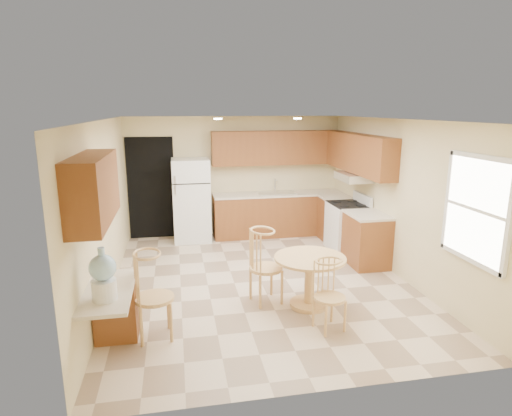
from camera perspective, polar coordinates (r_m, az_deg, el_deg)
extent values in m
plane|color=beige|center=(6.84, 0.58, -9.73)|extent=(5.50, 5.50, 0.00)
cube|color=white|center=(6.30, 0.64, 11.69)|extent=(4.50, 5.50, 0.02)
cube|color=beige|center=(9.12, -2.80, 4.27)|extent=(4.50, 0.02, 2.50)
cube|color=beige|center=(3.91, 8.63, -8.21)|extent=(4.50, 0.02, 2.50)
cube|color=beige|center=(6.42, -19.50, -0.32)|extent=(0.02, 5.50, 2.50)
cube|color=beige|center=(7.23, 18.37, 1.24)|extent=(0.02, 5.50, 2.50)
cube|color=black|center=(9.07, -13.79, 2.57)|extent=(0.90, 0.02, 2.10)
cube|color=brown|center=(9.16, 2.95, -0.90)|extent=(2.75, 0.60, 0.87)
cube|color=beige|center=(9.06, 2.99, 1.89)|extent=(2.75, 0.63, 0.04)
cube|color=brown|center=(8.93, 10.58, -1.49)|extent=(0.60, 0.59, 0.87)
cube|color=beige|center=(8.82, 10.71, 1.37)|extent=(0.63, 0.59, 0.04)
cube|color=brown|center=(7.64, 14.51, -4.20)|extent=(0.60, 0.80, 0.87)
cube|color=beige|center=(7.52, 14.71, -0.89)|extent=(0.63, 0.80, 0.04)
cube|color=brown|center=(9.05, 2.86, 8.02)|extent=(2.75, 0.33, 0.70)
cube|color=brown|center=(8.14, 13.54, 7.09)|extent=(0.33, 2.42, 0.70)
cube|color=brown|center=(4.72, -20.87, 2.37)|extent=(0.33, 1.40, 0.70)
cube|color=silver|center=(9.05, 2.84, 2.02)|extent=(0.78, 0.44, 0.01)
cube|color=silver|center=(8.13, 12.92, 4.06)|extent=(0.50, 0.76, 0.14)
cube|color=brown|center=(5.43, -18.15, -12.64)|extent=(0.48, 0.42, 0.72)
cube|color=beige|center=(4.93, -19.02, -10.45)|extent=(0.50, 1.20, 0.04)
cube|color=white|center=(5.67, 27.35, -0.18)|extent=(0.05, 1.00, 1.20)
cube|color=white|center=(5.57, 27.95, 6.04)|extent=(0.05, 1.10, 0.06)
cube|color=white|center=(5.82, 26.63, -6.13)|extent=(0.05, 1.10, 0.06)
cube|color=white|center=(5.27, 30.76, -1.49)|extent=(0.05, 0.06, 1.28)
cube|color=white|center=(6.08, 24.25, 0.96)|extent=(0.05, 0.06, 1.28)
cylinder|color=white|center=(7.42, -5.11, 11.76)|extent=(0.14, 0.14, 0.02)
cylinder|color=white|center=(7.68, 5.57, 11.80)|extent=(0.14, 0.14, 0.02)
cube|color=white|center=(8.77, -8.60, 1.05)|extent=(0.74, 0.69, 1.68)
cube|color=black|center=(8.35, -8.59, 3.20)|extent=(0.73, 0.01, 0.02)
cube|color=silver|center=(8.36, -10.70, 2.43)|extent=(0.03, 0.03, 0.18)
cube|color=silver|center=(8.32, -10.75, 3.77)|extent=(0.03, 0.03, 0.14)
cube|color=white|center=(8.31, 12.07, -2.56)|extent=(0.65, 0.76, 0.90)
cube|color=black|center=(8.20, 12.22, 0.50)|extent=(0.64, 0.75, 0.02)
cube|color=white|center=(8.29, 14.04, 1.22)|extent=(0.06, 0.76, 0.18)
cylinder|color=#E3B371|center=(6.09, 7.03, -12.59)|extent=(0.52, 0.52, 0.06)
cylinder|color=#E3B371|center=(5.96, 7.11, -9.81)|extent=(0.13, 0.13, 0.64)
cylinder|color=#E3B371|center=(5.83, 7.21, -6.65)|extent=(0.97, 0.97, 0.04)
cylinder|color=#E3B371|center=(5.99, 1.35, -8.04)|extent=(0.46, 0.46, 0.04)
cylinder|color=#E3B371|center=(6.20, -0.50, -9.74)|extent=(0.04, 0.04, 0.50)
cylinder|color=#E3B371|center=(6.27, 2.52, -9.51)|extent=(0.04, 0.04, 0.50)
cylinder|color=#E3B371|center=(5.91, 0.08, -10.97)|extent=(0.04, 0.04, 0.50)
cylinder|color=#E3B371|center=(5.97, 3.26, -10.71)|extent=(0.04, 0.04, 0.50)
cylinder|color=#E3B371|center=(5.39, 9.80, -11.73)|extent=(0.39, 0.39, 0.04)
cylinder|color=#E3B371|center=(5.55, 7.83, -13.24)|extent=(0.03, 0.03, 0.41)
cylinder|color=#E3B371|center=(5.64, 10.56, -12.91)|extent=(0.03, 0.03, 0.41)
cylinder|color=#E3B371|center=(5.32, 8.80, -14.52)|extent=(0.03, 0.03, 0.41)
cylinder|color=#E3B371|center=(5.41, 11.64, -14.14)|extent=(0.03, 0.03, 0.41)
cylinder|color=#E3B371|center=(5.24, -13.41, -11.62)|extent=(0.46, 0.46, 0.04)
cylinder|color=#E3B371|center=(5.51, -14.96, -13.30)|extent=(0.04, 0.04, 0.50)
cylinder|color=#E3B371|center=(5.49, -11.42, -13.20)|extent=(0.04, 0.04, 0.50)
cylinder|color=#E3B371|center=(5.22, -15.21, -14.91)|extent=(0.04, 0.04, 0.50)
cylinder|color=#E3B371|center=(5.20, -11.45, -14.81)|extent=(0.04, 0.04, 0.50)
cylinder|color=white|center=(4.66, -19.55, -10.24)|extent=(0.25, 0.25, 0.21)
sphere|color=#9CCEF1|center=(4.57, -19.79, -7.48)|extent=(0.27, 0.27, 0.27)
cylinder|color=#9CCEF1|center=(4.51, -19.96, -5.44)|extent=(0.07, 0.07, 0.08)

